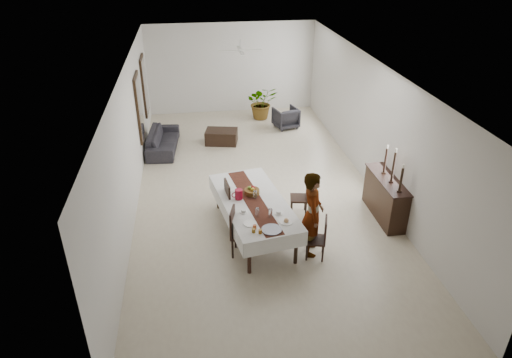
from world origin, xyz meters
The scene contains 88 objects.
floor centered at (0.00, 0.00, 0.00)m, with size 6.00×12.00×0.00m, color beige.
ceiling centered at (0.00, 0.00, 3.20)m, with size 6.00×12.00×0.02m, color white.
wall_back centered at (0.00, 6.00, 1.60)m, with size 6.00×0.02×3.20m, color silver.
wall_front centered at (0.00, -6.00, 1.60)m, with size 6.00×0.02×3.20m, color silver.
wall_left centered at (-3.00, 0.00, 1.60)m, with size 0.02×12.00×3.20m, color silver.
wall_right centered at (3.00, 0.00, 1.60)m, with size 0.02×12.00×3.20m, color silver.
dining_table_top centered at (-0.34, -1.99, 0.80)m, with size 1.11×2.66×0.06m, color black.
table_leg_fl centered at (-0.61, -3.32, 0.39)m, with size 0.08×0.08×0.78m, color black.
table_leg_fr centered at (0.35, -3.15, 0.39)m, with size 0.08×0.08×0.78m, color black.
table_leg_bl centered at (-1.03, -0.82, 0.39)m, with size 0.08×0.08×0.78m, color black.
table_leg_br centered at (-0.07, -0.66, 0.39)m, with size 0.08×0.08×0.78m, color black.
tablecloth_top centered at (-0.34, -1.99, 0.84)m, with size 1.31×2.86×0.01m, color silver.
tablecloth_drape_left centered at (-0.98, -2.10, 0.68)m, with size 0.01×2.86×0.33m, color white.
tablecloth_drape_right centered at (0.30, -1.88, 0.68)m, with size 0.01×2.86×0.33m, color white.
tablecloth_drape_near centered at (-0.10, -3.39, 0.68)m, with size 1.31×0.01×0.33m, color white.
tablecloth_drape_far centered at (-0.58, -0.58, 0.68)m, with size 1.31×0.01×0.33m, color white.
table_runner centered at (-0.34, -1.99, 0.85)m, with size 0.39×2.77×0.00m, color #532417.
red_pitcher centered at (-0.64, -1.87, 0.95)m, with size 0.17×0.17×0.22m, color maroon.
pitcher_handle centered at (-0.73, -1.89, 0.95)m, with size 0.13×0.13×0.02m, color maroon.
wine_glass_near centered at (-0.09, -2.68, 0.94)m, with size 0.08×0.08×0.19m, color white.
wine_glass_mid centered at (-0.35, -2.61, 0.94)m, with size 0.08×0.08×0.19m, color white.
wine_glass_far centered at (-0.29, -1.92, 0.94)m, with size 0.08×0.08×0.19m, color silver.
teacup_right centered at (0.10, -2.59, 0.88)m, with size 0.10×0.10×0.07m, color silver.
saucer_right centered at (0.10, -2.59, 0.85)m, with size 0.17×0.17×0.01m, color silver.
teacup_left centered at (-0.60, -2.43, 0.88)m, with size 0.10×0.10×0.07m, color white.
saucer_left centered at (-0.60, -2.43, 0.85)m, with size 0.17×0.17×0.01m, color white.
plate_near_right centered at (0.19, -2.91, 0.85)m, with size 0.27×0.27×0.02m, color silver.
bread_near_right centered at (0.19, -2.91, 0.88)m, with size 0.10×0.10×0.10m, color tan.
plate_near_left centered at (-0.53, -2.86, 0.85)m, with size 0.27×0.27×0.02m, color white.
plate_far_left centered at (-0.79, -1.45, 0.85)m, with size 0.27×0.27×0.02m, color white.
serving_tray centered at (-0.15, -3.14, 0.85)m, with size 0.40×0.40×0.02m, color #45464B.
jam_jar_a centered at (-0.38, -3.21, 0.89)m, with size 0.07×0.07×0.08m, color #965915.
jam_jar_b centered at (-0.50, -3.16, 0.89)m, with size 0.07×0.07×0.08m, color brown.
jam_jar_c centered at (-0.46, -3.04, 0.89)m, with size 0.07×0.07×0.08m, color #953B15.
fruit_basket centered at (-0.33, -1.71, 0.90)m, with size 0.33×0.33×0.11m, color brown.
fruit_red centered at (-0.30, -1.68, 0.98)m, with size 0.10×0.10×0.10m, color maroon.
fruit_green centered at (-0.38, -1.68, 0.98)m, with size 0.09×0.09×0.09m, color olive.
fruit_yellow centered at (-0.32, -1.76, 0.98)m, with size 0.09×0.09×0.09m, color gold.
chair_right_near_seat centered at (0.80, -3.00, 0.41)m, with size 0.39×0.39×0.04m, color black.
chair_right_near_leg_fl centered at (0.90, -3.20, 0.19)m, with size 0.04×0.04×0.39m, color black.
chair_right_near_leg_fr centered at (1.00, -2.89, 0.19)m, with size 0.04×0.04×0.39m, color black.
chair_right_near_leg_bl centered at (0.59, -3.10, 0.19)m, with size 0.04×0.04×0.39m, color black.
chair_right_near_leg_br centered at (0.69, -2.80, 0.19)m, with size 0.04×0.04×0.39m, color black.
chair_right_near_back centered at (0.97, -3.05, 0.68)m, with size 0.39×0.04×0.50m, color black.
chair_right_far_seat centered at (0.83, -1.35, 0.42)m, with size 0.40×0.40×0.05m, color black.
chair_right_far_leg_fl centered at (0.96, -1.55, 0.20)m, with size 0.04×0.04×0.40m, color black.
chair_right_far_leg_fr centered at (1.02, -1.22, 0.20)m, with size 0.04×0.04×0.40m, color black.
chair_right_far_leg_bl centered at (0.64, -1.48, 0.20)m, with size 0.04×0.04×0.40m, color black.
chair_right_far_leg_br centered at (0.70, -1.16, 0.20)m, with size 0.04×0.04×0.40m, color black.
chair_right_far_back centered at (1.01, -1.39, 0.70)m, with size 0.40×0.04×0.51m, color black.
chair_left_near_seat centered at (-0.66, -2.68, 0.47)m, with size 0.45×0.45×0.05m, color black.
chair_left_near_leg_fl centered at (-0.79, -2.46, 0.22)m, with size 0.04×0.04×0.44m, color black.
chair_left_near_leg_fr centered at (-0.89, -2.81, 0.22)m, with size 0.04×0.04×0.44m, color black.
chair_left_near_leg_bl centered at (-0.43, -2.56, 0.22)m, with size 0.04×0.04×0.44m, color black.
chair_left_near_leg_br centered at (-0.53, -2.91, 0.22)m, with size 0.04×0.04×0.44m, color black.
chair_left_near_back centered at (-0.86, -2.63, 0.77)m, with size 0.45×0.04×0.57m, color black.
chair_left_far_seat centered at (-0.65, -1.62, 0.50)m, with size 0.48×0.48×0.05m, color black.
chair_left_far_leg_fl centered at (-0.87, -1.45, 0.24)m, with size 0.05×0.05×0.47m, color black.
chair_left_far_leg_fr centered at (-0.82, -1.84, 0.24)m, with size 0.05×0.05×0.47m, color black.
chair_left_far_leg_bl centered at (-0.48, -1.40, 0.24)m, with size 0.05×0.05×0.47m, color black.
chair_left_far_leg_br centered at (-0.43, -1.79, 0.24)m, with size 0.05×0.05×0.47m, color black.
chair_left_far_back centered at (-0.87, -1.65, 0.83)m, with size 0.48×0.04×0.61m, color black.
woman centered at (0.74, -2.81, 0.93)m, with size 0.67×0.44×1.85m, color gray.
sideboard_body centered at (2.78, -1.75, 0.48)m, with size 0.43×1.61×0.97m, color black.
sideboard_top centered at (2.78, -1.75, 0.99)m, with size 0.47×1.68×0.03m, color black.
candlestick_near_base centered at (2.78, -2.34, 1.02)m, with size 0.11×0.11×0.03m, color black.
candlestick_near_shaft centered at (2.78, -2.34, 1.30)m, with size 0.05×0.05×0.54m, color black.
candlestick_near_candle centered at (2.78, -2.34, 1.61)m, with size 0.04×0.04×0.09m, color silver.
candlestick_mid_base centered at (2.78, -1.91, 1.02)m, with size 0.11×0.11×0.03m, color black.
candlestick_mid_shaft centered at (2.78, -1.91, 1.38)m, with size 0.05×0.05×0.70m, color black.
candlestick_mid_candle centered at (2.78, -1.91, 1.78)m, with size 0.04×0.04×0.09m, color white.
candlestick_far_base centered at (2.78, -1.48, 1.02)m, with size 0.11×0.11×0.03m, color black.
candlestick_far_shaft centered at (2.78, -1.48, 1.33)m, with size 0.05×0.05×0.59m, color black.
candlestick_far_candle centered at (2.78, -1.48, 1.67)m, with size 0.04×0.04×0.09m, color white.
sofa centered at (-2.45, 2.82, 0.30)m, with size 2.06×0.81×0.60m, color #29262B.
armchair centered at (1.64, 4.06, 0.35)m, with size 0.75×0.77×0.70m, color #2C2A30.
coffee_table centered at (-0.64, 3.05, 0.22)m, with size 0.98×0.65×0.43m, color black.
potted_plant centered at (0.96, 5.06, 0.60)m, with size 1.07×0.93×1.19m, color #2C5A24.
mirror_frame_near centered at (-2.96, 2.20, 1.60)m, with size 0.06×1.05×1.85m, color black.
mirror_glass_near centered at (-2.92, 2.20, 1.60)m, with size 0.01×0.90×1.70m, color white.
mirror_frame_far centered at (-2.96, 4.30, 1.60)m, with size 0.06×1.05×1.85m, color black.
mirror_glass_far centered at (-2.92, 4.30, 1.60)m, with size 0.01×0.90×1.70m, color silver.
fan_rod centered at (0.00, 3.00, 3.10)m, with size 0.04×0.04×0.20m, color silver.
fan_hub centered at (0.00, 3.00, 2.90)m, with size 0.16×0.16×0.08m, color white.
fan_blade_n centered at (0.00, 3.35, 2.90)m, with size 0.10×0.55×0.01m, color silver.
fan_blade_s centered at (0.00, 2.65, 2.90)m, with size 0.10×0.55×0.01m, color white.
fan_blade_e centered at (0.35, 3.00, 2.90)m, with size 0.55×0.10×0.01m, color white.
fan_blade_w centered at (-0.35, 3.00, 2.90)m, with size 0.55×0.10×0.01m, color white.
Camera 1 is at (-1.50, -10.28, 5.91)m, focal length 32.00 mm.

